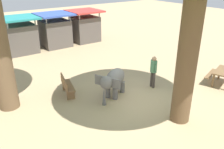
% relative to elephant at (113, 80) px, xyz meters
% --- Properties ---
extents(ground_plane, '(60.00, 60.00, 0.00)m').
position_rel_elephant_xyz_m(ground_plane, '(0.55, -0.88, -0.82)').
color(ground_plane, tan).
extents(elephant, '(1.80, 1.52, 1.28)m').
position_rel_elephant_xyz_m(elephant, '(0.00, 0.00, 0.00)').
color(elephant, slate).
rests_on(elephant, ground_plane).
extents(person_handler, '(0.32, 0.50, 1.62)m').
position_rel_elephant_xyz_m(person_handler, '(2.17, -0.36, 0.13)').
color(person_handler, '#3F3833').
rests_on(person_handler, ground_plane).
extents(wooden_bench, '(0.73, 1.46, 0.88)m').
position_rel_elephant_xyz_m(wooden_bench, '(-1.66, 1.42, -0.35)').
color(wooden_bench, brown).
rests_on(wooden_bench, ground_plane).
extents(picnic_table_near, '(1.87, 1.86, 0.78)m').
position_rel_elephant_xyz_m(picnic_table_near, '(5.28, -2.27, -0.23)').
color(picnic_table_near, brown).
rests_on(picnic_table_near, ground_plane).
extents(market_stall_teal, '(2.50, 2.50, 2.52)m').
position_rel_elephant_xyz_m(market_stall_teal, '(-1.45, 9.08, 0.32)').
color(market_stall_teal, '#59514C').
rests_on(market_stall_teal, ground_plane).
extents(market_stall_blue, '(2.50, 2.50, 2.52)m').
position_rel_elephant_xyz_m(market_stall_blue, '(1.15, 9.08, 0.32)').
color(market_stall_blue, '#59514C').
rests_on(market_stall_blue, ground_plane).
extents(market_stall_red, '(2.50, 2.50, 2.52)m').
position_rel_elephant_xyz_m(market_stall_red, '(3.75, 9.08, 0.32)').
color(market_stall_red, '#59514C').
rests_on(market_stall_red, ground_plane).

